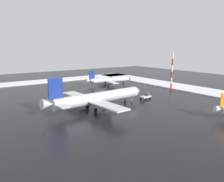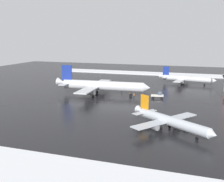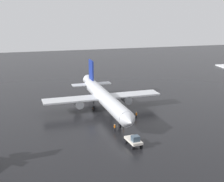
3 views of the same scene
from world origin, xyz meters
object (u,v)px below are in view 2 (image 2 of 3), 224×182
object	(u,v)px
ground_crew_beside_wing	(134,95)
traffic_cone_near_nose	(105,92)
airplane_far_rear	(100,85)
pushback_tug	(158,95)
ground_crew_mid_apron	(122,91)
traffic_cone_mid_line	(90,95)
airplane_parked_portside	(186,79)
airplane_foreground_jet	(170,121)
ground_crew_near_tug	(130,93)

from	to	relation	value
ground_crew_beside_wing	traffic_cone_near_nose	world-z (taller)	ground_crew_beside_wing
airplane_far_rear	pushback_tug	size ratio (longest dim) A/B	7.99
ground_crew_mid_apron	traffic_cone_mid_line	size ratio (longest dim) A/B	3.11
airplane_far_rear	airplane_parked_portside	xyz separation A→B (m)	(36.93, -30.28, -1.10)
airplane_far_rear	airplane_parked_portside	distance (m)	47.77
airplane_foreground_jet	ground_crew_beside_wing	distance (m)	38.23
airplane_parked_portside	traffic_cone_mid_line	size ratio (longest dim) A/B	49.94
ground_crew_near_tug	traffic_cone_mid_line	size ratio (longest dim) A/B	3.11
ground_crew_mid_apron	traffic_cone_mid_line	world-z (taller)	ground_crew_mid_apron
airplane_foreground_jet	pushback_tug	world-z (taller)	airplane_foreground_jet
pushback_tug	ground_crew_beside_wing	world-z (taller)	pushback_tug
pushback_tug	ground_crew_beside_wing	xyz separation A→B (m)	(-1.74, 8.83, -0.31)
ground_crew_mid_apron	ground_crew_beside_wing	size ratio (longest dim) A/B	1.00
pushback_tug	ground_crew_mid_apron	world-z (taller)	pushback_tug
ground_crew_near_tug	traffic_cone_near_nose	world-z (taller)	ground_crew_near_tug
pushback_tug	traffic_cone_mid_line	distance (m)	26.46
airplane_foreground_jet	pushback_tug	xyz separation A→B (m)	(35.52, 9.02, -1.19)
ground_crew_beside_wing	ground_crew_mid_apron	bearing A→B (deg)	-36.60
pushback_tug	airplane_far_rear	bearing A→B (deg)	174.26
airplane_far_rear	airplane_foreground_jet	distance (m)	47.15
traffic_cone_near_nose	traffic_cone_mid_line	distance (m)	7.64
traffic_cone_near_nose	airplane_far_rear	bearing A→B (deg)	170.04
airplane_foreground_jet	ground_crew_mid_apron	xyz separation A→B (m)	(41.22, 24.91, -1.50)
airplane_parked_portside	ground_crew_beside_wing	xyz separation A→B (m)	(-37.87, 16.26, -1.73)
airplane_parked_portside	traffic_cone_near_nose	size ratio (longest dim) A/B	49.94
pushback_tug	traffic_cone_near_nose	xyz separation A→B (m)	(3.08, 22.17, -1.01)
airplane_far_rear	ground_crew_beside_wing	bearing A→B (deg)	-7.29
airplane_far_rear	pushback_tug	world-z (taller)	airplane_far_rear
airplane_foreground_jet	airplane_parked_portside	bearing A→B (deg)	125.90
airplane_parked_portside	traffic_cone_near_nose	bearing A→B (deg)	-123.21
ground_crew_near_tug	traffic_cone_mid_line	distance (m)	15.63
airplane_foreground_jet	pushback_tug	size ratio (longest dim) A/B	4.51
airplane_foreground_jet	traffic_cone_mid_line	size ratio (longest dim) A/B	39.85
airplane_foreground_jet	pushback_tug	distance (m)	36.67
pushback_tug	ground_crew_beside_wing	bearing A→B (deg)	-176.60
airplane_parked_portside	ground_crew_beside_wing	distance (m)	41.25
airplane_far_rear	traffic_cone_near_nose	bearing A→B (deg)	76.60
airplane_foreground_jet	traffic_cone_mid_line	bearing A→B (deg)	172.28
airplane_far_rear	pushback_tug	xyz separation A→B (m)	(0.80, -22.85, -2.52)
airplane_foreground_jet	ground_crew_mid_apron	size ratio (longest dim) A/B	12.82
airplane_foreground_jet	ground_crew_beside_wing	bearing A→B (deg)	152.48
airplane_foreground_jet	ground_crew_beside_wing	world-z (taller)	airplane_foreground_jet
ground_crew_mid_apron	traffic_cone_near_nose	world-z (taller)	ground_crew_mid_apron
traffic_cone_mid_line	airplane_foreground_jet	bearing A→B (deg)	-132.35
airplane_foreground_jet	ground_crew_beside_wing	size ratio (longest dim) A/B	12.82
ground_crew_near_tug	airplane_foreground_jet	bearing A→B (deg)	56.63
ground_crew_beside_wing	airplane_parked_portside	bearing A→B (deg)	-103.32
airplane_parked_portside	ground_crew_beside_wing	bearing A→B (deg)	-104.60
airplane_foreground_jet	airplane_parked_portside	xyz separation A→B (m)	(71.65, 1.59, 0.22)
traffic_cone_near_nose	ground_crew_mid_apron	bearing A→B (deg)	-67.36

